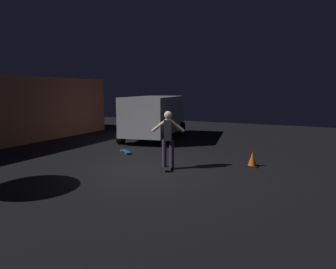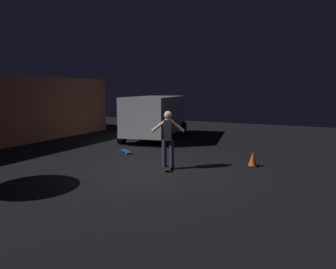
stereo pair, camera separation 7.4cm
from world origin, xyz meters
name	(u,v)px [view 1 (the left image)]	position (x,y,z in m)	size (l,w,h in m)	color
ground_plane	(148,171)	(0.00, 0.00, 0.00)	(28.00, 28.00, 0.00)	black
parked_van	(154,115)	(5.30, 2.66, 1.16)	(4.89, 2.99, 2.03)	#B2B2B7
skateboard_ridden	(168,167)	(0.40, -0.46, 0.06)	(0.80, 0.48, 0.07)	black
skateboard_spare	(126,151)	(1.88, 2.04, 0.06)	(0.65, 0.73, 0.07)	#1959B2
skater	(168,135)	(0.40, -0.46, 1.04)	(0.45, 0.94, 1.67)	#382D4C
traffic_cone	(252,160)	(1.86, -2.65, 0.21)	(0.34, 0.34, 0.46)	black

